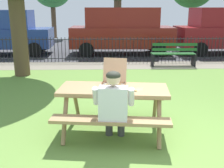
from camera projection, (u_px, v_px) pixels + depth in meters
name	position (u px, v px, depth m)	size (l,w,h in m)	color
ground	(154.00, 116.00, 5.35)	(28.00, 11.27, 0.02)	olive
cobblestone_walkway	(130.00, 65.00, 10.09)	(28.00, 1.40, 0.01)	gray
street_asphalt	(122.00, 48.00, 14.54)	(28.00, 7.85, 0.01)	#38383D
picnic_table_foreground	(113.00, 98.00, 4.55)	(1.96, 1.68, 0.79)	#A07D54
pizza_box_open	(113.00, 81.00, 4.59)	(0.49, 0.54, 0.45)	tan
pizza_slice_on_table	(136.00, 89.00, 4.43)	(0.30, 0.30, 0.02)	#F9D75E
adult_at_table	(114.00, 105.00, 4.05)	(0.63, 0.62, 1.19)	#464646
iron_fence_streetside	(128.00, 49.00, 10.63)	(20.27, 0.03, 0.97)	black
park_bench_center	(173.00, 55.00, 9.89)	(1.61, 0.50, 0.85)	#225D29
parked_car_left	(8.00, 32.00, 12.19)	(3.94, 1.92, 1.98)	navy
parked_car_center	(122.00, 30.00, 12.33)	(4.64, 2.02, 2.08)	maroon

